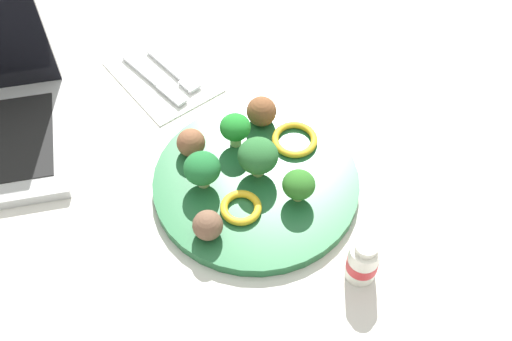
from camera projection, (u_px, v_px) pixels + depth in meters
The scene contains 15 objects.
ground_plane at pixel (256, 186), 0.89m from camera, with size 4.00×4.00×0.00m, color silver.
plate at pixel (256, 183), 0.88m from camera, with size 0.28×0.28×0.02m, color #236638.
broccoli_floret_front_right at pixel (235, 128), 0.89m from camera, with size 0.04×0.04×0.05m.
broccoli_floret_back_left at pixel (299, 185), 0.84m from camera, with size 0.04×0.04×0.05m.
broccoli_floret_far_rim at pixel (258, 156), 0.86m from camera, with size 0.05×0.05×0.06m.
broccoli_floret_mid_left at pixel (202, 169), 0.85m from camera, with size 0.05×0.05×0.05m.
meatball_front_right at pixel (191, 143), 0.89m from camera, with size 0.04×0.04×0.04m, color brown.
meatball_mid_right at pixel (261, 111), 0.92m from camera, with size 0.04×0.04×0.04m, color brown.
meatball_center at pixel (208, 225), 0.81m from camera, with size 0.04×0.04×0.04m, color brown.
pepper_ring_center at pixel (241, 208), 0.84m from camera, with size 0.05×0.05×0.01m, color yellow.
pepper_ring_far_rim at pixel (295, 140), 0.91m from camera, with size 0.06×0.06×0.01m, color yellow.
napkin at pixel (163, 76), 1.02m from camera, with size 0.17×0.12×0.01m, color white.
fork at pixel (175, 72), 1.02m from camera, with size 0.12×0.03×0.01m.
knife at pixel (155, 81), 1.00m from camera, with size 0.15×0.03×0.01m.
yogurt_bottle at pixel (363, 261), 0.78m from camera, with size 0.04×0.04×0.07m.
Camera 1 is at (0.42, -0.32, 0.72)m, focal length 45.62 mm.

